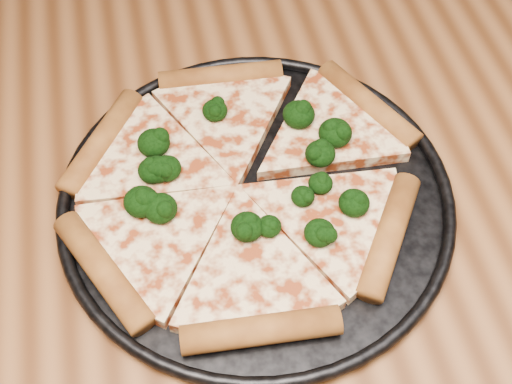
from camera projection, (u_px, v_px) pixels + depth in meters
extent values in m
cube|color=brown|center=(266.00, 255.00, 0.58)|extent=(1.20, 0.90, 0.04)
cube|color=brown|center=(510.00, 120.00, 1.18)|extent=(0.06, 0.06, 0.71)
cylinder|color=black|center=(256.00, 200.00, 0.59)|extent=(0.34, 0.34, 0.01)
torus|color=black|center=(256.00, 196.00, 0.58)|extent=(0.35, 0.35, 0.01)
cylinder|color=#A66429|center=(368.00, 104.00, 0.64)|extent=(0.08, 0.12, 0.02)
cylinder|color=#A66429|center=(221.00, 77.00, 0.66)|extent=(0.12, 0.03, 0.02)
cylinder|color=#A66429|center=(102.00, 142.00, 0.61)|extent=(0.09, 0.12, 0.02)
cylinder|color=#A66429|center=(103.00, 271.00, 0.53)|extent=(0.08, 0.12, 0.02)
cylinder|color=#A66429|center=(261.00, 330.00, 0.50)|extent=(0.12, 0.03, 0.02)
cylinder|color=#A66429|center=(389.00, 235.00, 0.55)|extent=(0.09, 0.12, 0.02)
ellipsoid|color=black|center=(167.00, 168.00, 0.58)|extent=(0.03, 0.03, 0.02)
ellipsoid|color=black|center=(161.00, 208.00, 0.56)|extent=(0.03, 0.03, 0.02)
ellipsoid|color=black|center=(157.00, 169.00, 0.58)|extent=(0.03, 0.03, 0.02)
ellipsoid|color=black|center=(303.00, 196.00, 0.57)|extent=(0.02, 0.02, 0.02)
ellipsoid|color=black|center=(320.00, 154.00, 0.59)|extent=(0.03, 0.03, 0.02)
ellipsoid|color=black|center=(320.00, 233.00, 0.54)|extent=(0.03, 0.03, 0.02)
ellipsoid|color=black|center=(154.00, 143.00, 0.60)|extent=(0.03, 0.03, 0.02)
ellipsoid|color=black|center=(215.00, 110.00, 0.62)|extent=(0.02, 0.02, 0.02)
ellipsoid|color=black|center=(354.00, 203.00, 0.56)|extent=(0.03, 0.03, 0.02)
ellipsoid|color=black|center=(321.00, 183.00, 0.57)|extent=(0.02, 0.02, 0.02)
ellipsoid|color=black|center=(299.00, 114.00, 0.62)|extent=(0.03, 0.03, 0.02)
ellipsoid|color=black|center=(269.00, 226.00, 0.55)|extent=(0.02, 0.02, 0.02)
ellipsoid|color=black|center=(247.00, 227.00, 0.55)|extent=(0.03, 0.03, 0.02)
ellipsoid|color=black|center=(153.00, 170.00, 0.58)|extent=(0.03, 0.03, 0.02)
ellipsoid|color=black|center=(335.00, 133.00, 0.60)|extent=(0.03, 0.03, 0.02)
ellipsoid|color=black|center=(141.00, 202.00, 0.56)|extent=(0.03, 0.03, 0.02)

